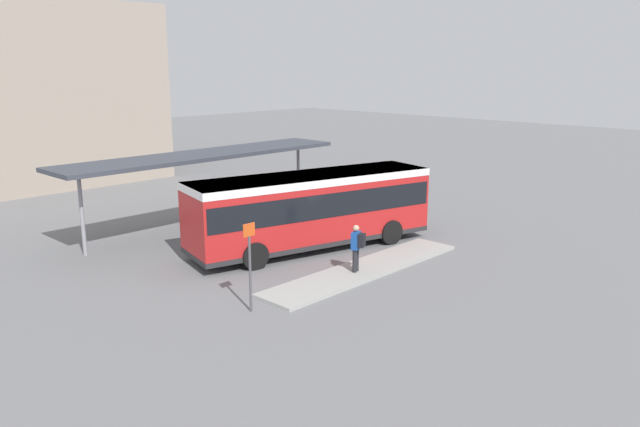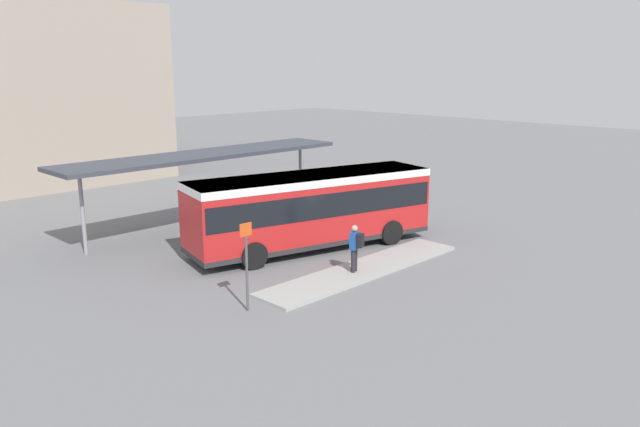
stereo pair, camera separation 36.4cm
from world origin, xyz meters
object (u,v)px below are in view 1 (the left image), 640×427
(city_bus, at_px, (311,206))
(pedestrian_waiting, at_px, (357,245))
(bicycle_red, at_px, (400,201))
(platform_sign, at_px, (250,263))
(bicycle_blue, at_px, (391,198))
(bicycle_white, at_px, (372,195))
(bicycle_green, at_px, (378,198))

(city_bus, relative_size, pedestrian_waiting, 6.12)
(bicycle_red, relative_size, platform_sign, 0.57)
(pedestrian_waiting, bearing_deg, bicycle_blue, -77.12)
(pedestrian_waiting, relative_size, bicycle_white, 0.97)
(pedestrian_waiting, height_order, bicycle_red, pedestrian_waiting)
(pedestrian_waiting, height_order, platform_sign, platform_sign)
(bicycle_white, height_order, platform_sign, platform_sign)
(bicycle_green, xyz_separation_m, bicycle_white, (0.28, 0.65, 0.03))
(pedestrian_waiting, xyz_separation_m, bicycle_green, (9.64, 6.78, -0.75))
(bicycle_red, bearing_deg, bicycle_white, 178.32)
(bicycle_green, bearing_deg, platform_sign, 118.86)
(pedestrian_waiting, xyz_separation_m, bicycle_blue, (9.97, 6.13, -0.75))
(bicycle_blue, xyz_separation_m, bicycle_white, (-0.05, 1.30, 0.02))
(bicycle_red, bearing_deg, city_bus, -78.98)
(city_bus, xyz_separation_m, bicycle_red, (8.68, 1.95, -1.46))
(bicycle_green, bearing_deg, pedestrian_waiting, 129.30)
(bicycle_green, distance_m, bicycle_white, 0.71)
(pedestrian_waiting, height_order, bicycle_white, pedestrian_waiting)
(bicycle_red, height_order, bicycle_blue, bicycle_blue)
(bicycle_red, xyz_separation_m, bicycle_blue, (0.05, 0.65, 0.02))
(bicycle_red, bearing_deg, pedestrian_waiting, -62.76)
(bicycle_blue, relative_size, bicycle_green, 1.02)
(bicycle_green, bearing_deg, city_bus, 115.38)
(bicycle_blue, height_order, bicycle_green, bicycle_blue)
(bicycle_blue, bearing_deg, city_bus, -80.43)
(platform_sign, bearing_deg, bicycle_red, 19.93)
(bicycle_blue, bearing_deg, bicycle_red, -11.52)
(bicycle_white, xyz_separation_m, platform_sign, (-14.78, -7.31, 1.17))
(bicycle_blue, bearing_deg, bicycle_white, 175.17)
(bicycle_red, distance_m, bicycle_green, 1.33)
(bicycle_green, bearing_deg, bicycle_red, -163.90)
(bicycle_blue, relative_size, bicycle_white, 0.94)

